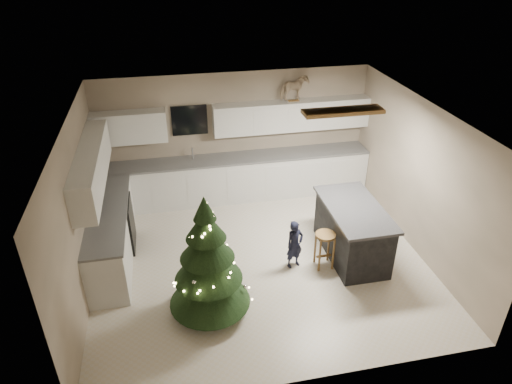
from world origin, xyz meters
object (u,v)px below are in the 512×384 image
christmas_tree (208,267)px  rocking_horse (294,88)px  island (352,231)px  bar_stool (325,242)px  toddler (295,244)px

christmas_tree → rocking_horse: rocking_horse is taller
island → bar_stool: island is taller
rocking_horse → bar_stool: bearing=158.0°
christmas_tree → island: bearing=19.0°
bar_stool → christmas_tree: (-1.99, -0.66, 0.32)m
christmas_tree → rocking_horse: 4.24m
toddler → rocking_horse: bearing=57.2°
christmas_tree → rocking_horse: bearing=57.4°
island → christmas_tree: 2.72m
bar_stool → rocking_horse: size_ratio=1.03×
island → rocking_horse: rocking_horse is taller
island → bar_stool: 0.60m
rocking_horse → island: bearing=170.7°
bar_stool → toddler: (-0.49, 0.10, -0.05)m
christmas_tree → toddler: bearing=27.0°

